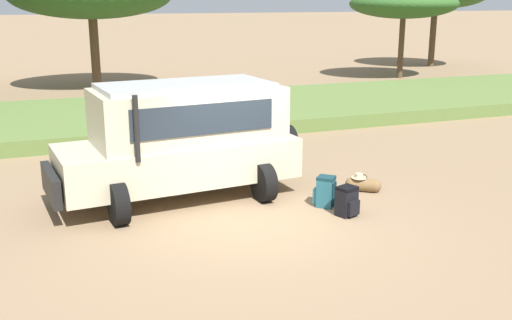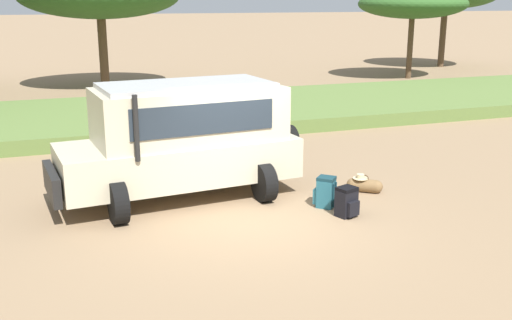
# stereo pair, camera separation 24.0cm
# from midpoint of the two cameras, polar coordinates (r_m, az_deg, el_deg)

# --- Properties ---
(ground_plane) EXTENTS (320.00, 320.00, 0.00)m
(ground_plane) POSITION_cam_midpoint_polar(r_m,az_deg,el_deg) (11.45, 0.35, -5.88)
(ground_plane) COLOR #8C7051
(grass_bank) EXTENTS (120.00, 7.00, 0.44)m
(grass_bank) POSITION_cam_midpoint_polar(r_m,az_deg,el_deg) (20.90, -9.26, 4.23)
(grass_bank) COLOR #5B7538
(grass_bank) RESTS_ON ground_plane
(safari_vehicle) EXTENTS (5.44, 3.03, 2.44)m
(safari_vehicle) POSITION_cam_midpoint_polar(r_m,az_deg,el_deg) (12.56, -6.39, 2.11)
(safari_vehicle) COLOR beige
(safari_vehicle) RESTS_ON ground_plane
(backpack_beside_front_wheel) EXTENTS (0.45, 0.46, 0.59)m
(backpack_beside_front_wheel) POSITION_cam_midpoint_polar(r_m,az_deg,el_deg) (11.78, 9.22, -3.99)
(backpack_beside_front_wheel) COLOR black
(backpack_beside_front_wheel) RESTS_ON ground_plane
(backpack_cluster_center) EXTENTS (0.49, 0.48, 0.63)m
(backpack_cluster_center) POSITION_cam_midpoint_polar(r_m,az_deg,el_deg) (12.23, 7.19, -3.06)
(backpack_cluster_center) COLOR #235B6B
(backpack_cluster_center) RESTS_ON ground_plane
(duffel_bag_low_black_case) EXTENTS (0.69, 0.60, 0.40)m
(duffel_bag_low_black_case) POSITION_cam_midpoint_polar(r_m,az_deg,el_deg) (13.34, 10.79, -2.36)
(duffel_bag_low_black_case) COLOR brown
(duffel_bag_low_black_case) RESTS_ON ground_plane
(acacia_tree_right_mid) EXTENTS (5.75, 5.18, 4.58)m
(acacia_tree_right_mid) POSITION_cam_midpoint_polar(r_m,az_deg,el_deg) (32.87, 14.93, 14.15)
(acacia_tree_right_mid) COLOR brown
(acacia_tree_right_mid) RESTS_ON ground_plane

